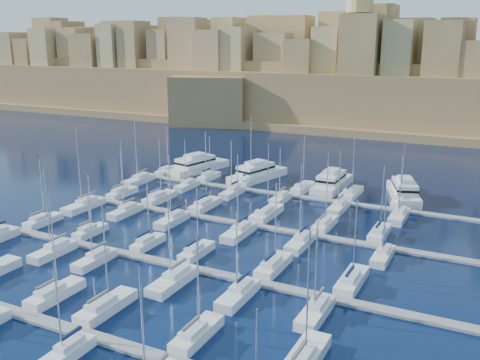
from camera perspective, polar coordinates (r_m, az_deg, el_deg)
The scene contains 50 objects.
ground at distance 93.79m, azimuth -1.63°, elevation -6.75°, with size 600.00×600.00×0.00m, color #061133.
pontoon_near at distance 68.69m, azimuth -15.70°, elevation -15.69°, with size 84.00×2.00×0.40m, color slate.
pontoon_mid_near at distance 84.17m, azimuth -5.55°, elevation -9.27°, with size 84.00×2.00×0.40m, color slate.
pontoon_mid_far at distance 102.07m, azimuth 1.03°, elevation -4.81°, with size 84.00×2.00×0.40m, color slate.
pontoon_far at distance 121.33m, azimuth 5.53°, elevation -1.67°, with size 84.00×2.00×0.40m, color slate.
sailboat_2 at distance 78.82m, azimuth -19.14°, elevation -11.38°, with size 2.72×9.07×14.86m.
sailboat_3 at distance 73.48m, azimuth -14.12°, elevation -12.96°, with size 2.87×9.55×14.63m.
sailboat_4 at distance 65.80m, azimuth -4.65°, elevation -16.05°, with size 2.62×8.73×13.49m.
sailboat_5 at distance 61.52m, azimuth 6.80°, elevation -18.48°, with size 3.05×10.16×15.72m.
sailboat_9 at distance 65.11m, azimuth -18.07°, elevation -17.18°, with size 2.27×7.58×12.12m.
sailboat_12 at distance 109.43m, azimuth -20.29°, elevation -4.10°, with size 2.44×8.12×13.15m.
sailboat_13 at distance 101.00m, azimuth -15.69°, elevation -5.29°, with size 2.22×7.40×11.52m.
sailboat_14 at distance 93.32m, azimuth -9.81°, elevation -6.61°, with size 2.25×7.51×12.81m.
sailboat_15 at distance 88.60m, azimuth -4.67°, elevation -7.62°, with size 2.46×8.20×11.65m.
sailboat_16 at distance 83.32m, azimuth 3.59°, elevation -9.08°, with size 2.78×9.27×13.99m.
sailboat_17 at distance 79.93m, azimuth 11.82°, elevation -10.47°, with size 2.85×9.50×13.04m.
sailboat_19 at distance 93.70m, azimuth -19.25°, elevation -7.14°, with size 2.65×8.82×15.06m.
sailboat_20 at distance 88.34m, azimuth -15.21°, elevation -8.19°, with size 2.46×8.20×11.62m.
sailboat_21 at distance 78.95m, azimuth -7.13°, elevation -10.58°, with size 2.97×9.91×13.87m.
sailboat_22 at distance 74.52m, azimuth -0.15°, elevation -12.08°, with size 2.73×9.09×12.91m.
sailboat_23 at distance 70.87m, azimuth 8.08°, elevation -13.74°, with size 2.69×8.96×13.62m.
sailboat_24 at distance 123.99m, azimuth -12.48°, elevation -1.35°, with size 2.56×8.54×12.81m.
sailboat_25 at distance 118.64m, azimuth -8.58°, elevation -1.88°, with size 2.92×9.75×14.27m.
sailboat_26 at distance 112.47m, azimuth -3.74°, elevation -2.66°, with size 2.86×9.54×16.54m.
sailboat_27 at distance 106.90m, azimuth 2.83°, elevation -3.59°, with size 3.18×10.60×15.27m.
sailboat_28 at distance 102.05m, azimuth 9.02°, elevation -4.67°, with size 2.65×8.83×14.94m.
sailboat_29 at distance 99.67m, azimuth 14.64°, elevation -5.47°, with size 2.63×8.77×13.30m.
sailboat_30 at distance 116.52m, azimuth -16.30°, elevation -2.61°, with size 3.11×10.37×17.69m.
sailboat_31 at distance 110.65m, azimuth -12.11°, elevation -3.28°, with size 2.61×8.71×13.79m.
sailboat_32 at distance 104.04m, azimuth -7.20°, elevation -4.23°, with size 2.70×8.99×13.89m.
sailboat_33 at distance 96.83m, azimuth -0.08°, elevation -5.56°, with size 2.87×9.57×15.46m.
sailboat_34 at distance 92.76m, azimuth 6.48°, elevation -6.60°, with size 2.71×9.03×14.88m.
sailboat_35 at distance 89.78m, azimuth 14.99°, elevation -7.79°, with size 2.44×8.15×12.01m.
sailboat_36 at distance 142.43m, azimuth -7.79°, elevation 0.96°, with size 2.51×8.35×12.98m.
sailboat_37 at distance 135.66m, azimuth -3.33°, elevation 0.36°, with size 2.43×8.09×11.24m.
sailboat_38 at distance 131.68m, azimuth 1.04°, elevation -0.03°, with size 3.12×10.41×16.89m.
sailboat_39 at distance 126.00m, azimuth 6.65°, elevation -0.83°, with size 2.78×9.26×13.24m.
sailboat_40 at distance 123.25m, azimuth 11.76°, elevation -1.39°, with size 3.12×10.39×14.39m.
sailboat_41 at distance 120.30m, azimuth 16.70°, elevation -2.12°, with size 2.60×8.68×14.17m.
sailboat_42 at distance 134.28m, azimuth -10.73°, elevation 0.00°, with size 3.04×10.12×16.21m.
sailboat_43 at distance 127.65m, azimuth -5.68°, elevation -0.60°, with size 2.44×8.13×12.22m.
sailboat_44 at distance 121.57m, azimuth -0.81°, elevation -1.31°, with size 2.55×8.50×13.02m.
sailboat_45 at distance 116.95m, azimuth 4.31°, elevation -2.01°, with size 2.48×8.28×12.39m.
sailboat_46 at distance 112.58m, azimuth 10.48°, elevation -2.88°, with size 2.67×8.89×13.10m.
sailboat_47 at distance 109.86m, azimuth 16.58°, elevation -3.71°, with size 2.80×9.33×13.11m.
motor_yacht_a at distance 143.84m, azimuth -4.62°, elevation 1.59°, with size 9.88×20.18×5.25m.
motor_yacht_b at distance 134.97m, azimuth 1.82°, elevation 0.75°, with size 9.80×18.75×5.25m.
motor_yacht_c at distance 128.09m, azimuth 9.76°, elevation -0.23°, with size 5.31×17.61×5.25m.
motor_yacht_d at distance 124.39m, azimuth 17.08°, elevation -1.13°, with size 10.46×17.98×5.25m.
fortified_city at distance 236.57m, azimuth 16.63°, elevation 9.40°, with size 460.00×108.95×59.52m.
Camera 1 is at (41.47, -76.78, 34.39)m, focal length 40.00 mm.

